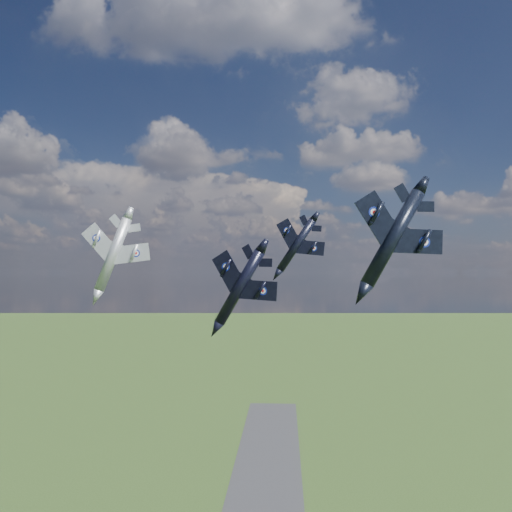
# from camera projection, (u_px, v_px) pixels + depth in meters

# --- Properties ---
(jet_lead_navy) EXTENTS (15.18, 18.31, 8.70)m
(jet_lead_navy) POSITION_uv_depth(u_px,v_px,m) (240.00, 287.00, 69.04)
(jet_lead_navy) COLOR black
(jet_right_navy) EXTENTS (13.79, 17.79, 8.88)m
(jet_right_navy) POSITION_uv_depth(u_px,v_px,m) (393.00, 238.00, 55.74)
(jet_right_navy) COLOR black
(jet_high_navy) EXTENTS (13.36, 17.13, 8.93)m
(jet_high_navy) POSITION_uv_depth(u_px,v_px,m) (296.00, 245.00, 94.79)
(jet_high_navy) COLOR black
(jet_left_silver) EXTENTS (12.81, 16.32, 6.85)m
(jet_left_silver) POSITION_uv_depth(u_px,v_px,m) (113.00, 254.00, 72.24)
(jet_left_silver) COLOR #ADB0B8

